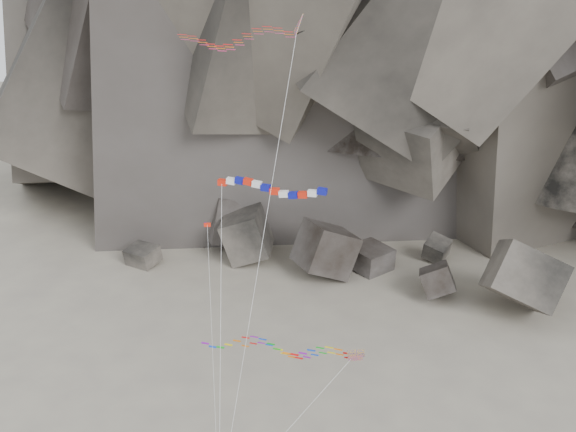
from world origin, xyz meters
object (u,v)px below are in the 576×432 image
(banner_kite, at_px, (270,190))
(parafoil_kite, at_px, (272,346))
(delta_kite, at_px, (231,38))
(pennant_kite, at_px, (210,289))

(banner_kite, distance_m, parafoil_kite, 12.24)
(delta_kite, xyz_separation_m, pennant_kite, (0.34, -6.93, -17.30))
(delta_kite, height_order, pennant_kite, delta_kite)
(delta_kite, xyz_separation_m, banner_kite, (3.87, -3.02, -10.50))
(parafoil_kite, relative_size, pennant_kite, 0.77)
(delta_kite, height_order, banner_kite, delta_kite)
(delta_kite, relative_size, parafoil_kite, 2.40)
(delta_kite, bearing_deg, parafoil_kite, -65.87)
(banner_kite, relative_size, parafoil_kite, 1.53)
(pennant_kite, bearing_deg, parafoil_kite, 3.46)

